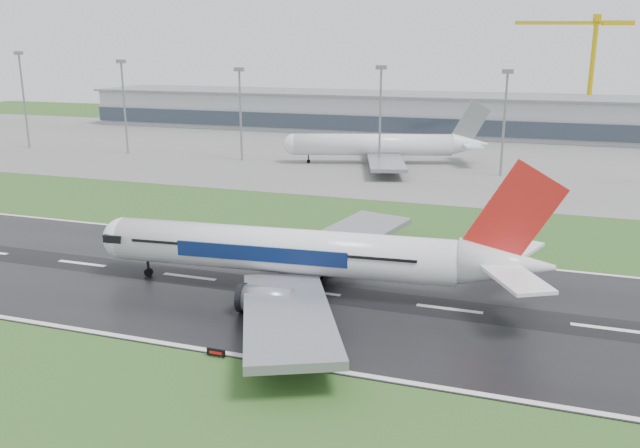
% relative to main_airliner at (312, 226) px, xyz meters
% --- Properties ---
extents(ground, '(520.00, 520.00, 0.00)m').
position_rel_main_airliner_xyz_m(ground, '(-40.04, -0.62, -9.92)').
color(ground, '#28501D').
rests_on(ground, ground).
extents(runway, '(400.00, 45.00, 0.10)m').
position_rel_main_airliner_xyz_m(runway, '(-40.04, -0.62, -9.87)').
color(runway, black).
rests_on(runway, ground).
extents(apron, '(400.00, 130.00, 0.08)m').
position_rel_main_airliner_xyz_m(apron, '(-40.04, 124.38, -9.88)').
color(apron, slate).
rests_on(apron, ground).
extents(terminal, '(240.00, 36.00, 15.00)m').
position_rel_main_airliner_xyz_m(terminal, '(-40.04, 184.38, -2.42)').
color(terminal, '#969AA1').
rests_on(terminal, ground).
extents(main_airliner, '(71.68, 68.79, 19.64)m').
position_rel_main_airliner_xyz_m(main_airliner, '(0.00, 0.00, 0.00)').
color(main_airliner, white).
rests_on(main_airliner, runway).
extents(parked_airliner, '(76.67, 73.78, 18.34)m').
position_rel_main_airliner_xyz_m(parked_airliner, '(-15.88, 107.86, -0.67)').
color(parked_airliner, silver).
rests_on(parked_airliner, apron).
extents(tower_crane, '(44.39, 19.85, 46.07)m').
position_rel_main_airliner_xyz_m(tower_crane, '(46.03, 199.38, 13.12)').
color(tower_crane, '#C5A207').
rests_on(tower_crane, ground).
extents(runway_sign, '(2.29, 0.82, 1.04)m').
position_rel_main_airliner_xyz_m(runway_sign, '(-3.54, -23.54, -9.40)').
color(runway_sign, black).
rests_on(runway_sign, ground).
extents(floodmast_0, '(0.64, 0.64, 31.64)m').
position_rel_main_airliner_xyz_m(floodmast_0, '(-140.47, 99.38, 5.90)').
color(floodmast_0, gray).
rests_on(floodmast_0, ground).
extents(floodmast_1, '(0.64, 0.64, 29.18)m').
position_rel_main_airliner_xyz_m(floodmast_1, '(-100.01, 99.38, 4.67)').
color(floodmast_1, gray).
rests_on(floodmast_1, ground).
extents(floodmast_2, '(0.64, 0.64, 27.16)m').
position_rel_main_airliner_xyz_m(floodmast_2, '(-58.39, 99.38, 3.66)').
color(floodmast_2, gray).
rests_on(floodmast_2, ground).
extents(floodmast_3, '(0.64, 0.64, 28.20)m').
position_rel_main_airliner_xyz_m(floodmast_3, '(-14.46, 99.38, 4.18)').
color(floodmast_3, gray).
rests_on(floodmast_3, ground).
extents(floodmast_4, '(0.64, 0.64, 27.49)m').
position_rel_main_airliner_xyz_m(floodmast_4, '(19.85, 99.38, 3.82)').
color(floodmast_4, gray).
rests_on(floodmast_4, ground).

